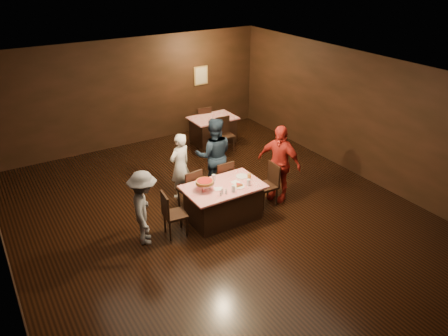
{
  "coord_description": "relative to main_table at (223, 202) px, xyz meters",
  "views": [
    {
      "loc": [
        -3.98,
        -6.44,
        5.04
      ],
      "look_at": [
        0.27,
        0.49,
        1.0
      ],
      "focal_mm": 35.0,
      "sensor_mm": 36.0,
      "label": 1
    }
  ],
  "objects": [
    {
      "name": "diner_navy_hoodie",
      "position": [
        0.46,
        1.16,
        0.51
      ],
      "size": [
        1.07,
        0.97,
        1.78
      ],
      "primitive_type": "imported",
      "rotation": [
        0.0,
        0.0,
        2.72
      ],
      "color": "#162334",
      "rests_on": "ground"
    },
    {
      "name": "room",
      "position": [
        -0.06,
        -0.18,
        1.75
      ],
      "size": [
        10.0,
        10.04,
        3.02
      ],
      "color": "black",
      "rests_on": "ground"
    },
    {
      "name": "main_table",
      "position": [
        0.0,
        0.0,
        0.0
      ],
      "size": [
        1.6,
        1.0,
        0.77
      ],
      "primitive_type": "cube",
      "color": "red",
      "rests_on": "ground"
    },
    {
      "name": "diner_grey_knit",
      "position": [
        -1.68,
        0.09,
        0.36
      ],
      "size": [
        0.87,
        1.1,
        1.49
      ],
      "primitive_type": "imported",
      "rotation": [
        0.0,
        0.0,
        1.19
      ],
      "color": "slate",
      "rests_on": "ground"
    },
    {
      "name": "glass_amber",
      "position": [
        0.6,
        -0.05,
        0.46
      ],
      "size": [
        0.08,
        0.08,
        0.14
      ],
      "primitive_type": "cylinder",
      "color": "#BF7F26",
      "rests_on": "main_table"
    },
    {
      "name": "napkin_center",
      "position": [
        0.3,
        0.0,
        0.39
      ],
      "size": [
        0.19,
        0.19,
        0.01
      ],
      "primitive_type": "cube",
      "rotation": [
        0.0,
        0.0,
        0.21
      ],
      "color": "white",
      "rests_on": "main_table"
    },
    {
      "name": "back_table",
      "position": [
        1.87,
        3.64,
        0.0
      ],
      "size": [
        1.3,
        0.9,
        0.77
      ],
      "primitive_type": "cube",
      "color": "#A50B1C",
      "rests_on": "ground"
    },
    {
      "name": "chair_back_near",
      "position": [
        1.87,
        2.94,
        0.09
      ],
      "size": [
        0.45,
        0.45,
        0.95
      ],
      "primitive_type": "cube",
      "rotation": [
        0.0,
        0.0,
        -0.08
      ],
      "color": "black",
      "rests_on": "ground"
    },
    {
      "name": "chair_far_right",
      "position": [
        0.4,
        0.75,
        0.09
      ],
      "size": [
        0.43,
        0.43,
        0.95
      ],
      "primitive_type": "cube",
      "rotation": [
        0.0,
        0.0,
        3.16
      ],
      "color": "black",
      "rests_on": "ground"
    },
    {
      "name": "chair_end_right",
      "position": [
        1.1,
        0.0,
        0.09
      ],
      "size": [
        0.44,
        0.44,
        0.95
      ],
      "primitive_type": "cube",
      "rotation": [
        0.0,
        0.0,
        -1.61
      ],
      "color": "black",
      "rests_on": "ground"
    },
    {
      "name": "chair_end_left",
      "position": [
        -1.1,
        0.0,
        0.09
      ],
      "size": [
        0.46,
        0.46,
        0.95
      ],
      "primitive_type": "cube",
      "rotation": [
        0.0,
        0.0,
        1.46
      ],
      "color": "black",
      "rests_on": "ground"
    },
    {
      "name": "chair_back_far",
      "position": [
        1.87,
        4.24,
        0.09
      ],
      "size": [
        0.48,
        0.48,
        0.95
      ],
      "primitive_type": "cube",
      "rotation": [
        0.0,
        0.0,
        2.97
      ],
      "color": "black",
      "rests_on": "ground"
    },
    {
      "name": "diner_red_shirt",
      "position": [
        1.48,
        0.09,
        0.49
      ],
      "size": [
        0.81,
        1.12,
        1.76
      ],
      "primitive_type": "imported",
      "rotation": [
        0.0,
        0.0,
        -1.15
      ],
      "color": "#AB231B",
      "rests_on": "ground"
    },
    {
      "name": "glass_back",
      "position": [
        -0.05,
        0.3,
        0.46
      ],
      "size": [
        0.08,
        0.08,
        0.14
      ],
      "primitive_type": "cylinder",
      "color": "silver",
      "rests_on": "main_table"
    },
    {
      "name": "diner_white_jacket",
      "position": [
        -0.33,
        1.3,
        0.38
      ],
      "size": [
        0.64,
        0.51,
        1.53
      ],
      "primitive_type": "imported",
      "rotation": [
        0.0,
        0.0,
        3.43
      ],
      "color": "white",
      "rests_on": "ground"
    },
    {
      "name": "condiments",
      "position": [
        -0.18,
        -0.28,
        0.43
      ],
      "size": [
        0.17,
        0.1,
        0.09
      ],
      "color": "silver",
      "rests_on": "main_table"
    },
    {
      "name": "chair_far_left",
      "position": [
        -0.4,
        0.75,
        0.09
      ],
      "size": [
        0.47,
        0.47,
        0.95
      ],
      "primitive_type": "cube",
      "rotation": [
        0.0,
        0.0,
        3.27
      ],
      "color": "black",
      "rests_on": "ground"
    },
    {
      "name": "napkin_left",
      "position": [
        -0.15,
        -0.05,
        0.39
      ],
      "size": [
        0.21,
        0.21,
        0.01
      ],
      "primitive_type": "cube",
      "rotation": [
        0.0,
        0.0,
        -0.35
      ],
      "color": "white",
      "rests_on": "main_table"
    },
    {
      "name": "glass_front_right",
      "position": [
        0.45,
        -0.25,
        0.46
      ],
      "size": [
        0.08,
        0.08,
        0.14
      ],
      "primitive_type": "cylinder",
      "color": "silver",
      "rests_on": "main_table"
    },
    {
      "name": "glass_front_left",
      "position": [
        0.05,
        -0.3,
        0.46
      ],
      "size": [
        0.08,
        0.08,
        0.14
      ],
      "primitive_type": "cylinder",
      "color": "silver",
      "rests_on": "main_table"
    },
    {
      "name": "plate_with_slice",
      "position": [
        0.25,
        -0.18,
        0.41
      ],
      "size": [
        0.25,
        0.25,
        0.06
      ],
      "color": "white",
      "rests_on": "main_table"
    },
    {
      "name": "pizza_stand",
      "position": [
        -0.4,
        0.05,
        0.57
      ],
      "size": [
        0.38,
        0.38,
        0.22
      ],
      "color": "black",
      "rests_on": "main_table"
    },
    {
      "name": "plate_empty",
      "position": [
        0.55,
        0.15,
        0.39
      ],
      "size": [
        0.25,
        0.25,
        0.01
      ],
      "primitive_type": "cylinder",
      "color": "white",
      "rests_on": "main_table"
    }
  ]
}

